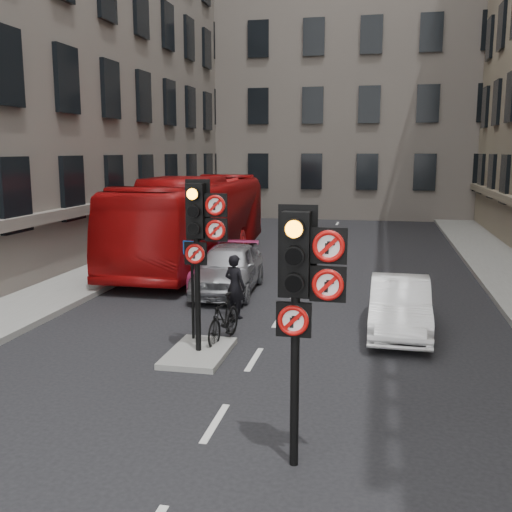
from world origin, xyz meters
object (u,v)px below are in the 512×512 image
at_px(signal_far, 200,229).
at_px(car_white, 400,306).
at_px(bus_red, 194,220).
at_px(car_silver, 229,268).
at_px(motorcycle, 224,319).
at_px(motorcyclist, 235,286).
at_px(info_sign, 192,276).
at_px(signal_near, 302,282).
at_px(car_pink, 226,266).

xyz_separation_m(signal_far, car_white, (4.10, 2.58, -2.06)).
height_order(signal_far, bus_red, signal_far).
relative_size(car_silver, motorcycle, 2.42).
bearing_deg(motorcycle, motorcyclist, 103.37).
height_order(car_silver, info_sign, info_sign).
bearing_deg(motorcyclist, car_white, -163.23).
relative_size(car_white, motorcycle, 2.18).
distance_m(signal_near, car_silver, 10.53).
distance_m(signal_far, bus_red, 10.83).
bearing_deg(signal_far, car_pink, 100.43).
bearing_deg(signal_far, bus_red, 108.31).
bearing_deg(motorcycle, car_white, 28.88).
relative_size(bus_red, info_sign, 5.37).
bearing_deg(bus_red, signal_near, -66.71).
bearing_deg(car_silver, bus_red, 116.20).
bearing_deg(motorcyclist, car_silver, -49.92).
height_order(car_silver, motorcyclist, motorcyclist).
height_order(car_white, motorcycle, car_white).
height_order(signal_near, car_silver, signal_near).
bearing_deg(car_white, car_pink, 142.88).
bearing_deg(car_white, motorcyclist, 175.06).
bearing_deg(car_white, signal_far, -146.95).
bearing_deg(motorcycle, car_silver, 109.91).
height_order(car_silver, motorcycle, car_silver).
xyz_separation_m(car_pink, info_sign, (0.81, -6.01, 0.95)).
bearing_deg(motorcycle, signal_far, -94.33).
bearing_deg(motorcycle, info_sign, -150.17).
bearing_deg(info_sign, signal_near, -45.27).
relative_size(signal_far, car_white, 0.91).
height_order(signal_near, info_sign, signal_near).
xyz_separation_m(bus_red, motorcyclist, (3.36, -7.24, -0.82)).
relative_size(car_pink, bus_red, 0.35).
height_order(bus_red, motorcycle, bus_red).
bearing_deg(bus_red, motorcycle, -68.28).
relative_size(signal_near, bus_red, 0.30).
bearing_deg(car_pink, signal_near, -71.49).
relative_size(signal_far, car_pink, 0.86).
bearing_deg(car_white, car_silver, 148.38).
relative_size(signal_near, signal_far, 1.00).
relative_size(car_white, info_sign, 1.77).
bearing_deg(info_sign, car_white, 34.19).
bearing_deg(signal_near, car_pink, 109.68).
relative_size(signal_far, bus_red, 0.30).
height_order(motorcycle, motorcyclist, motorcyclist).
bearing_deg(car_silver, car_white, -35.34).
bearing_deg(car_silver, car_pink, 106.38).
bearing_deg(car_pink, signal_far, -80.73).
bearing_deg(car_white, motorcycle, -157.18).
xyz_separation_m(car_pink, bus_red, (-2.14, 3.49, 1.05)).
relative_size(bus_red, motorcycle, 6.60).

